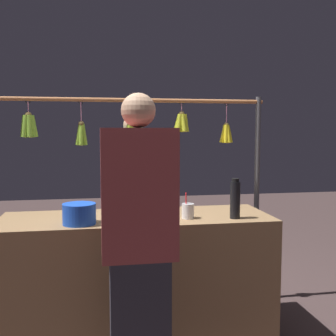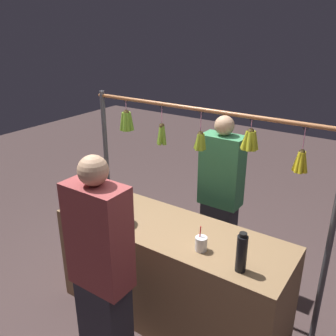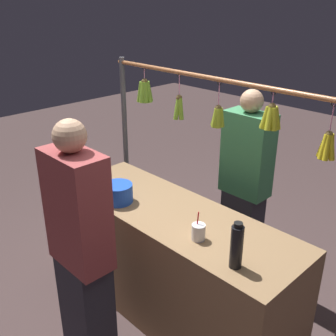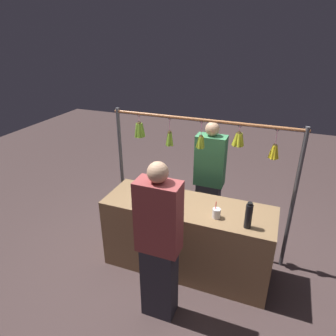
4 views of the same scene
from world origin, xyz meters
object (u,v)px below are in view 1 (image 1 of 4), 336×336
Objects in this scene: blue_bucket at (79,214)px; vendor_person at (134,206)px; drink_cup at (188,211)px; water_bottle at (235,199)px; customer_person at (139,252)px.

vendor_person is at bearing -114.81° from blue_bucket.
blue_bucket is at bearing 3.84° from drink_cup.
water_bottle reaches higher than blue_bucket.
customer_person is (0.39, 0.57, -0.09)m from drink_cup.
water_bottle is 0.89m from customer_person.
customer_person is (-0.33, 0.52, -0.11)m from blue_bucket.
water_bottle is 0.17× the size of customer_person.
blue_bucket is at bearing -0.27° from water_bottle.
blue_bucket is 0.62m from customer_person.
water_bottle is 1.30× the size of blue_bucket.
blue_bucket is at bearing 65.19° from vendor_person.
water_bottle is 1.03m from blue_bucket.
blue_bucket is 0.13× the size of customer_person.
drink_cup is at bearing -176.16° from blue_bucket.
customer_person is at bearing 122.28° from blue_bucket.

